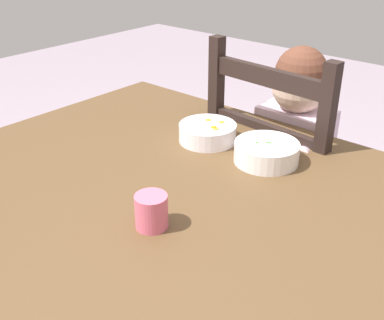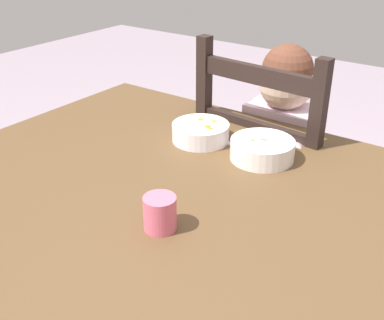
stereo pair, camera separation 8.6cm
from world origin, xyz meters
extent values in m
cube|color=brown|center=(0.00, 0.00, 0.74)|extent=(1.27, 1.04, 0.04)
cylinder|color=brown|center=(-0.56, 0.45, 0.36)|extent=(0.07, 0.07, 0.72)
cube|color=black|center=(-0.02, 0.62, 0.45)|extent=(0.45, 0.45, 0.02)
cube|color=black|center=(0.18, 0.79, 0.22)|extent=(0.04, 0.04, 0.44)
cube|color=black|center=(-0.20, 0.82, 0.22)|extent=(0.04, 0.04, 0.44)
cube|color=black|center=(0.15, 0.42, 0.22)|extent=(0.04, 0.04, 0.44)
cube|color=black|center=(-0.23, 0.45, 0.22)|extent=(0.04, 0.04, 0.44)
cube|color=black|center=(0.15, 0.42, 0.73)|extent=(0.04, 0.04, 0.54)
cube|color=black|center=(-0.23, 0.45, 0.73)|extent=(0.04, 0.04, 0.54)
cube|color=black|center=(-0.04, 0.43, 0.91)|extent=(0.36, 0.05, 0.05)
cube|color=black|center=(-0.04, 0.43, 0.75)|extent=(0.36, 0.05, 0.05)
cube|color=silver|center=(-0.02, 0.59, 0.62)|extent=(0.22, 0.14, 0.32)
sphere|color=beige|center=(-0.02, 0.59, 0.86)|extent=(0.17, 0.17, 0.17)
sphere|color=brown|center=(-0.02, 0.59, 0.89)|extent=(0.16, 0.16, 0.16)
cylinder|color=#3F4C72|center=(-0.08, 0.47, 0.23)|extent=(0.07, 0.07, 0.46)
cylinder|color=#3F4C72|center=(0.03, 0.47, 0.23)|extent=(0.07, 0.07, 0.46)
cylinder|color=silver|center=(-0.15, 0.49, 0.70)|extent=(0.06, 0.24, 0.13)
cylinder|color=silver|center=(0.11, 0.49, 0.70)|extent=(0.06, 0.24, 0.13)
cylinder|color=white|center=(0.07, 0.27, 0.78)|extent=(0.16, 0.16, 0.05)
cylinder|color=white|center=(0.07, 0.27, 0.76)|extent=(0.07, 0.07, 0.01)
cylinder|color=#4B9135|center=(0.07, 0.27, 0.79)|extent=(0.13, 0.13, 0.03)
sphere|color=#459329|center=(0.05, 0.26, 0.80)|extent=(0.01, 0.01, 0.01)
sphere|color=#4D8833|center=(0.08, 0.28, 0.80)|extent=(0.01, 0.01, 0.01)
sphere|color=#478A39|center=(0.07, 0.27, 0.80)|extent=(0.01, 0.01, 0.01)
cylinder|color=white|center=(-0.12, 0.27, 0.78)|extent=(0.16, 0.16, 0.05)
cylinder|color=white|center=(-0.12, 0.27, 0.76)|extent=(0.07, 0.07, 0.01)
cylinder|color=orange|center=(-0.12, 0.27, 0.79)|extent=(0.13, 0.13, 0.03)
cube|color=orange|center=(-0.14, 0.29, 0.80)|extent=(0.02, 0.02, 0.01)
cube|color=orange|center=(-0.10, 0.31, 0.80)|extent=(0.02, 0.02, 0.01)
cube|color=orange|center=(-0.09, 0.27, 0.80)|extent=(0.02, 0.02, 0.01)
cube|color=orange|center=(-0.08, 0.26, 0.80)|extent=(0.02, 0.02, 0.01)
cube|color=silver|center=(-0.03, 0.29, 0.76)|extent=(0.09, 0.04, 0.00)
ellipsoid|color=silver|center=(-0.09, 0.31, 0.76)|extent=(0.05, 0.04, 0.01)
cylinder|color=#DD617B|center=(0.05, -0.12, 0.79)|extent=(0.07, 0.07, 0.07)
camera|label=1|loc=(0.63, -0.66, 1.31)|focal=44.70mm
camera|label=2|loc=(0.56, -0.71, 1.31)|focal=44.70mm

